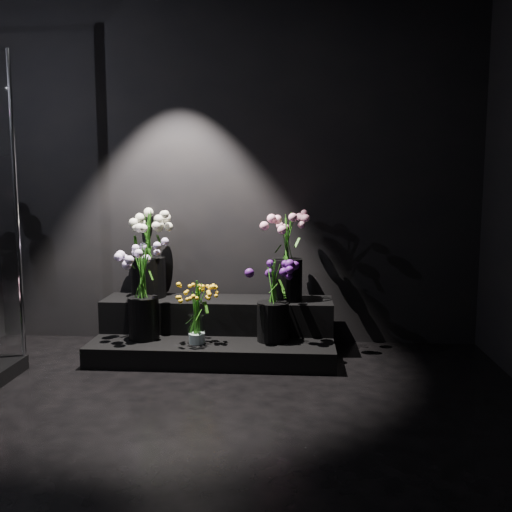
# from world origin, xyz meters

# --- Properties ---
(floor) EXTENTS (4.00, 4.00, 0.00)m
(floor) POSITION_xyz_m (0.00, 0.00, 0.00)
(floor) COLOR black
(floor) RESTS_ON ground
(wall_back) EXTENTS (4.00, 0.00, 4.00)m
(wall_back) POSITION_xyz_m (0.00, 2.00, 1.40)
(wall_back) COLOR black
(wall_back) RESTS_ON floor
(display_riser) EXTENTS (1.81, 0.81, 0.40)m
(display_riser) POSITION_xyz_m (-0.09, 1.64, 0.17)
(display_riser) COLOR black
(display_riser) RESTS_ON floor
(bouquet_orange_bells) EXTENTS (0.35, 0.35, 0.46)m
(bouquet_orange_bells) POSITION_xyz_m (-0.19, 1.34, 0.39)
(bouquet_orange_bells) COLOR white
(bouquet_orange_bells) RESTS_ON display_riser
(bouquet_lilac) EXTENTS (0.38, 0.38, 0.73)m
(bouquet_lilac) POSITION_xyz_m (-0.61, 1.44, 0.58)
(bouquet_lilac) COLOR black
(bouquet_lilac) RESTS_ON display_riser
(bouquet_purple) EXTENTS (0.42, 0.42, 0.60)m
(bouquet_purple) POSITION_xyz_m (0.36, 1.46, 0.49)
(bouquet_purple) COLOR black
(bouquet_purple) RESTS_ON display_riser
(bouquet_cream_roses) EXTENTS (0.44, 0.44, 0.68)m
(bouquet_cream_roses) POSITION_xyz_m (-0.66, 1.79, 0.78)
(bouquet_cream_roses) COLOR black
(bouquet_cream_roses) RESTS_ON display_riser
(bouquet_pink_roses) EXTENTS (0.39, 0.39, 0.68)m
(bouquet_pink_roses) POSITION_xyz_m (0.45, 1.74, 0.80)
(bouquet_pink_roses) COLOR black
(bouquet_pink_roses) RESTS_ON display_riser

